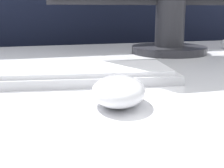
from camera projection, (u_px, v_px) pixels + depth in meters
name	position (u px, v px, depth m)	size (l,w,h in m)	color
partition_panel	(74.00, 56.00, 1.27)	(5.00, 0.03, 1.28)	black
computer_mouse_near	(118.00, 91.00, 0.42)	(0.10, 0.12, 0.04)	white
keyboard	(55.00, 74.00, 0.56)	(0.45, 0.20, 0.02)	silver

